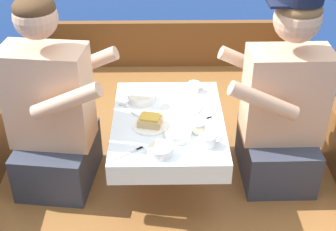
{
  "coord_description": "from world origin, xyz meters",
  "views": [
    {
      "loc": [
        -0.03,
        -1.84,
        2.02
      ],
      "look_at": [
        0.0,
        0.08,
        0.75
      ],
      "focal_mm": 50.0,
      "sensor_mm": 36.0,
      "label": 1
    }
  ],
  "objects": [
    {
      "name": "utensil_spoon_center",
      "position": [
        -0.14,
        0.38,
        0.74
      ],
      "size": [
        0.13,
        0.13,
        0.01
      ],
      "rotation": [
        0.0,
        0.0,
        2.32
      ],
      "color": "silver",
      "rests_on": "cockpit_table"
    },
    {
      "name": "cockpit_table",
      "position": [
        0.0,
        0.08,
        0.69
      ],
      "size": [
        0.55,
        0.74,
        0.4
      ],
      "color": "#B2B2B7",
      "rests_on": "boat_deck"
    },
    {
      "name": "plate_bread",
      "position": [
        0.07,
        0.19,
        0.74
      ],
      "size": [
        0.21,
        0.21,
        0.01
      ],
      "color": "white",
      "rests_on": "cockpit_table"
    },
    {
      "name": "utensil_fork_starboard",
      "position": [
        -0.17,
        -0.19,
        0.74
      ],
      "size": [
        0.15,
        0.11,
        0.0
      ],
      "rotation": [
        0.0,
        0.0,
        0.6
      ],
      "color": "silver",
      "rests_on": "cockpit_table"
    },
    {
      "name": "person_port",
      "position": [
        -0.58,
        0.11,
        0.75
      ],
      "size": [
        0.56,
        0.49,
        1.02
      ],
      "rotation": [
        0.0,
        0.0,
        -0.12
      ],
      "color": "#333847",
      "rests_on": "boat_deck"
    },
    {
      "name": "bow_coaming",
      "position": [
        0.0,
        1.44,
        0.52
      ],
      "size": [
        1.8,
        0.06,
        0.36
      ],
      "primitive_type": "cube",
      "color": "brown",
      "rests_on": "boat_deck"
    },
    {
      "name": "plate_sandwich",
      "position": [
        -0.09,
        0.02,
        0.74
      ],
      "size": [
        0.18,
        0.18,
        0.01
      ],
      "color": "white",
      "rests_on": "cockpit_table"
    },
    {
      "name": "person_starboard",
      "position": [
        0.58,
        0.13,
        0.77
      ],
      "size": [
        0.53,
        0.44,
        1.04
      ],
      "rotation": [
        0.0,
        0.0,
        3.15
      ],
      "color": "#333847",
      "rests_on": "boat_deck"
    },
    {
      "name": "coffee_cup_port",
      "position": [
        0.18,
        -0.14,
        0.76
      ],
      "size": [
        0.1,
        0.07,
        0.05
      ],
      "color": "white",
      "rests_on": "cockpit_table"
    },
    {
      "name": "coffee_cup_starboard",
      "position": [
        0.15,
        0.35,
        0.76
      ],
      "size": [
        0.09,
        0.06,
        0.05
      ],
      "color": "white",
      "rests_on": "cockpit_table"
    },
    {
      "name": "utensil_fork_port",
      "position": [
        0.16,
        0.06,
        0.74
      ],
      "size": [
        0.16,
        0.09,
        0.0
      ],
      "rotation": [
        0.0,
        0.0,
        0.48
      ],
      "color": "silver",
      "rests_on": "cockpit_table"
    },
    {
      "name": "bowl_center_far",
      "position": [
        -0.04,
        -0.2,
        0.76
      ],
      "size": [
        0.12,
        0.12,
        0.04
      ],
      "color": "white",
      "rests_on": "cockpit_table"
    },
    {
      "name": "bowl_starboard_near",
      "position": [
        0.04,
        -0.08,
        0.76
      ],
      "size": [
        0.12,
        0.12,
        0.04
      ],
      "color": "white",
      "rests_on": "cockpit_table"
    },
    {
      "name": "utensil_spoon_port",
      "position": [
        -0.21,
        0.18,
        0.74
      ],
      "size": [
        0.11,
        0.15,
        0.01
      ],
      "rotation": [
        0.0,
        0.0,
        2.19
      ],
      "color": "silver",
      "rests_on": "cockpit_table"
    },
    {
      "name": "tin_can",
      "position": [
        0.14,
        -0.04,
        0.76
      ],
      "size": [
        0.07,
        0.07,
        0.05
      ],
      "color": "silver",
      "rests_on": "cockpit_table"
    },
    {
      "name": "bowl_port_near",
      "position": [
        -0.14,
        0.26,
        0.76
      ],
      "size": [
        0.15,
        0.15,
        0.04
      ],
      "color": "white",
      "rests_on": "cockpit_table"
    },
    {
      "name": "boat_deck",
      "position": [
        0.0,
        0.0,
        0.17
      ],
      "size": [
        1.92,
        2.94,
        0.34
      ],
      "primitive_type": "cube",
      "color": "brown",
      "rests_on": "ground_plane"
    },
    {
      "name": "sandwich",
      "position": [
        -0.09,
        0.02,
        0.77
      ],
      "size": [
        0.13,
        0.11,
        0.05
      ],
      "rotation": [
        0.0,
        0.0,
        -0.21
      ],
      "color": "tan",
      "rests_on": "plate_sandwich"
    }
  ]
}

